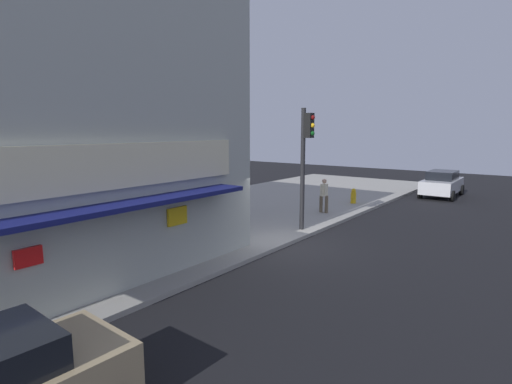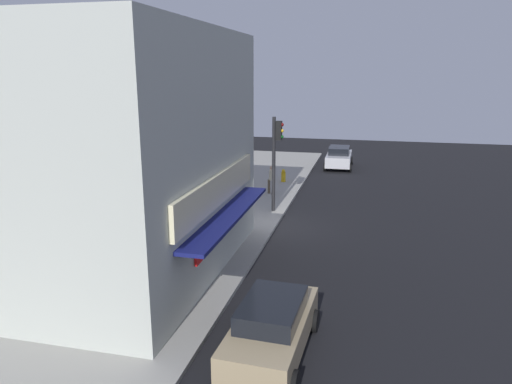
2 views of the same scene
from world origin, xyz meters
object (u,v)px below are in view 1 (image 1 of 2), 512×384
object	(u,v)px
traffic_light	(305,153)
trash_can	(84,265)
pedestrian	(324,194)
parked_car_silver	(442,183)
fire_hydrant	(353,196)

from	to	relation	value
traffic_light	trash_can	world-z (taller)	traffic_light
pedestrian	parked_car_silver	xyz separation A→B (m)	(9.35, -3.28, -0.21)
traffic_light	fire_hydrant	world-z (taller)	traffic_light
parked_car_silver	trash_can	bearing A→B (deg)	169.09
traffic_light	pedestrian	xyz separation A→B (m)	(3.49, 0.94, -2.20)
trash_can	pedestrian	distance (m)	11.93
trash_can	parked_car_silver	size ratio (longest dim) A/B	0.22
trash_can	parked_car_silver	bearing A→B (deg)	-10.91
fire_hydrant	trash_can	distance (m)	15.14
traffic_light	trash_can	size ratio (longest dim) A/B	5.16
trash_can	parked_car_silver	xyz separation A→B (m)	(21.24, -4.10, 0.22)
traffic_light	parked_car_silver	xyz separation A→B (m)	(12.84, -2.34, -2.41)
fire_hydrant	pedestrian	bearing A→B (deg)	177.59
trash_can	pedestrian	size ratio (longest dim) A/B	0.57
trash_can	parked_car_silver	distance (m)	21.63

